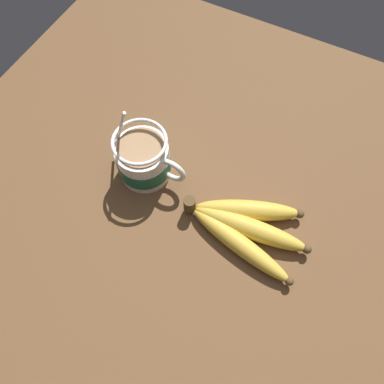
{
  "coord_description": "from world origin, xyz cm",
  "views": [
    {
      "loc": [
        14.76,
        -25.89,
        61.82
      ],
      "look_at": [
        2.34,
        -1.79,
        7.45
      ],
      "focal_mm": 35.0,
      "sensor_mm": 36.0,
      "label": 1
    }
  ],
  "objects": [
    {
      "name": "banana_bunch",
      "position": [
        12.4,
        -2.22,
        4.84
      ],
      "size": [
        21.66,
        14.36,
        4.11
      ],
      "color": "#4C381E",
      "rests_on": "table"
    },
    {
      "name": "table",
      "position": [
        0.0,
        0.0,
        1.57
      ],
      "size": [
        92.14,
        92.14,
        3.15
      ],
      "color": "brown",
      "rests_on": "ground"
    },
    {
      "name": "coffee_mug",
      "position": [
        -7.81,
        -0.32,
        7.25
      ],
      "size": [
        14.83,
        9.24,
        15.84
      ],
      "color": "white",
      "rests_on": "table"
    }
  ]
}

